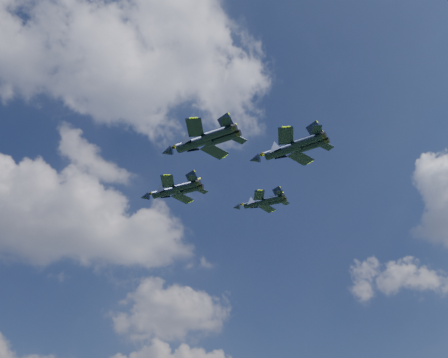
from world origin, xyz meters
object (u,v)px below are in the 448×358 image
Objects in this scene: jet_right at (254,203)px; jet_slot at (280,151)px; jet_left at (192,143)px; jet_lead at (165,192)px.

jet_slot is at bearing -147.00° from jet_right.
jet_left is 1.00× the size of jet_slot.
jet_lead is 0.96× the size of jet_left.
jet_left is 29.19m from jet_right.
jet_right is (21.45, 0.53, 0.49)m from jet_lead.
jet_lead is 0.96× the size of jet_slot.
jet_right is (19.26, 21.81, 2.36)m from jet_left.
jet_left is at bearing 134.38° from jet_slot.
jet_right is at bearing -0.85° from jet_left.
jet_slot is (20.48, -20.67, 0.20)m from jet_lead.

